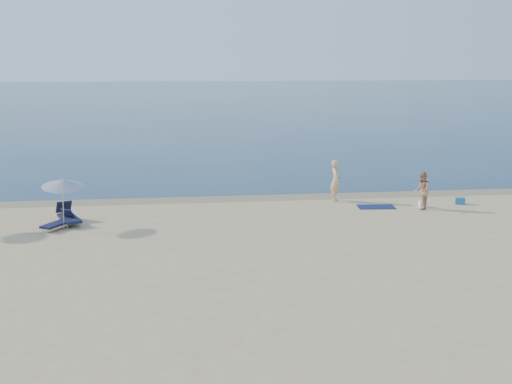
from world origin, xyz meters
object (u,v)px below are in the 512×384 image
person_left (335,181)px  umbrella_near (63,183)px  person_right (422,191)px  blue_cooler (460,201)px

person_left → umbrella_near: (-11.77, -3.55, 0.85)m
person_right → person_left: bearing=-105.8°
blue_cooler → umbrella_near: bearing=-155.3°
person_left → blue_cooler: person_left is taller
person_right → umbrella_near: umbrella_near is taller
person_left → umbrella_near: size_ratio=0.91×
person_left → umbrella_near: bearing=110.2°
person_right → blue_cooler: 2.39m
blue_cooler → umbrella_near: (-17.33, -2.19, 1.66)m
person_right → umbrella_near: bearing=-68.5°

